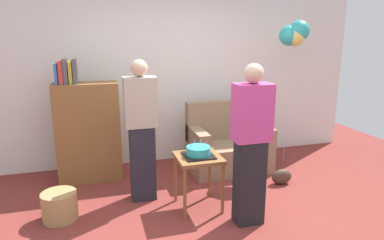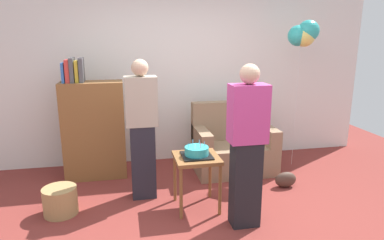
{
  "view_description": "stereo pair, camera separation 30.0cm",
  "coord_description": "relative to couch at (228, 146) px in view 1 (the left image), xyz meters",
  "views": [
    {
      "loc": [
        -1.09,
        -2.95,
        1.88
      ],
      "look_at": [
        -0.05,
        0.64,
        0.95
      ],
      "focal_mm": 31.94,
      "sensor_mm": 36.0,
      "label": 1
    },
    {
      "loc": [
        -0.8,
        -3.02,
        1.88
      ],
      "look_at": [
        -0.05,
        0.64,
        0.95
      ],
      "focal_mm": 31.94,
      "sensor_mm": 36.0,
      "label": 2
    }
  ],
  "objects": [
    {
      "name": "side_table",
      "position": [
        -0.74,
        -0.98,
        0.17
      ],
      "size": [
        0.48,
        0.48,
        0.61
      ],
      "color": "brown",
      "rests_on": "ground_plane"
    },
    {
      "name": "wicker_basket",
      "position": [
        -2.21,
        -0.83,
        -0.19
      ],
      "size": [
        0.36,
        0.36,
        0.3
      ],
      "primitive_type": "cylinder",
      "color": "#A88451",
      "rests_on": "ground_plane"
    },
    {
      "name": "wall_back",
      "position": [
        -0.7,
        0.68,
        1.01
      ],
      "size": [
        6.0,
        0.1,
        2.7
      ],
      "primitive_type": "cube",
      "color": "silver",
      "rests_on": "ground_plane"
    },
    {
      "name": "couch",
      "position": [
        0.0,
        0.0,
        0.0
      ],
      "size": [
        1.1,
        0.7,
        0.96
      ],
      "color": "#8C7054",
      "rests_on": "ground_plane"
    },
    {
      "name": "bookshelf",
      "position": [
        -1.9,
        0.15,
        0.34
      ],
      "size": [
        0.8,
        0.36,
        1.61
      ],
      "color": "brown",
      "rests_on": "ground_plane"
    },
    {
      "name": "balloon_bunch",
      "position": [
        0.97,
        0.01,
        1.55
      ],
      "size": [
        0.41,
        0.34,
        2.09
      ],
      "color": "silver",
      "rests_on": "ground_plane"
    },
    {
      "name": "ground_plane",
      "position": [
        -0.7,
        -1.37,
        -0.34
      ],
      "size": [
        8.0,
        8.0,
        0.0
      ],
      "primitive_type": "plane",
      "color": "maroon"
    },
    {
      "name": "person_blowing_candles",
      "position": [
        -1.3,
        -0.59,
        0.49
      ],
      "size": [
        0.36,
        0.22,
        1.63
      ],
      "rotation": [
        0.0,
        0.0,
        0.25
      ],
      "color": "#23232D",
      "rests_on": "ground_plane"
    },
    {
      "name": "handbag",
      "position": [
        0.48,
        -0.7,
        -0.24
      ],
      "size": [
        0.28,
        0.14,
        0.2
      ],
      "primitive_type": "ellipsoid",
      "color": "#473328",
      "rests_on": "ground_plane"
    },
    {
      "name": "person_holding_cake",
      "position": [
        -0.34,
        -1.42,
        0.49
      ],
      "size": [
        0.36,
        0.22,
        1.63
      ],
      "rotation": [
        0.0,
        0.0,
        2.84
      ],
      "color": "black",
      "rests_on": "ground_plane"
    },
    {
      "name": "birthday_cake",
      "position": [
        -0.74,
        -0.98,
        0.32
      ],
      "size": [
        0.32,
        0.32,
        0.17
      ],
      "color": "black",
      "rests_on": "side_table"
    }
  ]
}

